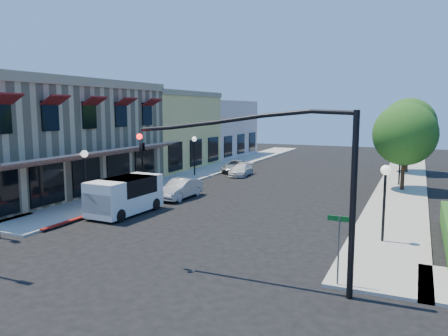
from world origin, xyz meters
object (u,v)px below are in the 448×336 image
at_px(white_van, 124,193).
at_px(parked_car_b, 180,189).
at_px(lamppost_right_far, 401,152).
at_px(street_tree_b, 409,125).
at_px(signal_mast_arm, 287,168).
at_px(parked_car_a, 129,202).
at_px(parked_car_d, 235,166).
at_px(lamppost_left_far, 194,146).
at_px(street_name_sign, 339,239).
at_px(street_tree_a, 405,134).
at_px(parked_car_c, 241,170).
at_px(lamppost_left_near, 85,164).
at_px(lamppost_right_near, 385,184).

height_order(white_van, parked_car_b, white_van).
bearing_deg(white_van, lamppost_right_far, 49.14).
height_order(street_tree_b, signal_mast_arm, street_tree_b).
bearing_deg(parked_car_a, parked_car_d, 99.52).
height_order(street_tree_b, lamppost_left_far, street_tree_b).
relative_size(signal_mast_arm, lamppost_left_far, 2.24).
height_order(lamppost_right_far, parked_car_d, lamppost_right_far).
bearing_deg(white_van, street_name_sign, -23.35).
xyz_separation_m(street_tree_a, lamppost_left_far, (-17.30, 0.00, -1.46)).
height_order(street_name_sign, parked_car_a, street_name_sign).
xyz_separation_m(lamppost_left_far, parked_car_c, (3.70, 2.02, -2.21)).
xyz_separation_m(parked_car_c, parked_car_d, (-1.40, 1.98, 0.04)).
xyz_separation_m(lamppost_right_far, white_van, (-14.00, -16.19, -1.53)).
relative_size(street_name_sign, parked_car_a, 0.78).
xyz_separation_m(lamppost_left_far, parked_car_a, (2.80, -13.57, -2.19)).
relative_size(street_tree_b, parked_car_b, 1.76).
bearing_deg(parked_car_d, lamppost_left_far, -125.95).
distance_m(street_tree_b, white_van, 28.30).
distance_m(signal_mast_arm, lamppost_left_near, 15.82).
height_order(lamppost_right_near, parked_car_a, lamppost_right_near).
bearing_deg(parked_car_b, lamppost_left_near, -124.50).
xyz_separation_m(parked_car_a, parked_car_c, (0.90, 15.59, -0.01)).
xyz_separation_m(lamppost_left_near, parked_car_d, (2.30, 18.00, -2.17)).
bearing_deg(white_van, parked_car_b, 82.29).
relative_size(street_name_sign, white_van, 0.52).
bearing_deg(parked_car_c, signal_mast_arm, -68.94).
bearing_deg(street_name_sign, lamppost_left_far, 128.94).
xyz_separation_m(lamppost_left_far, white_van, (3.00, -14.19, -1.53)).
xyz_separation_m(street_tree_b, lamppost_right_near, (-0.30, -24.00, -1.81)).
relative_size(street_tree_a, lamppost_right_near, 1.82).
relative_size(street_tree_b, parked_car_d, 1.71).
bearing_deg(street_tree_a, parked_car_a, -136.89).
height_order(street_tree_a, street_tree_b, street_tree_b).
xyz_separation_m(lamppost_left_near, parked_car_c, (3.70, 16.02, -2.21)).
bearing_deg(lamppost_left_near, street_tree_a, 38.98).
bearing_deg(street_tree_b, signal_mast_arm, -95.51).
distance_m(street_tree_a, street_tree_b, 10.01).
relative_size(lamppost_right_near, lamppost_right_far, 1.00).
bearing_deg(lamppost_left_far, lamppost_left_near, -90.00).
height_order(parked_car_a, parked_car_b, parked_car_b).
relative_size(signal_mast_arm, street_name_sign, 3.20).
height_order(street_tree_a, lamppost_right_far, street_tree_a).
relative_size(lamppost_left_near, parked_car_c, 0.98).
xyz_separation_m(street_name_sign, lamppost_left_far, (-16.00, 19.80, 1.04)).
bearing_deg(street_tree_b, street_tree_a, -90.00).
bearing_deg(street_name_sign, parked_car_b, 138.72).
bearing_deg(parked_car_c, lamppost_right_near, -54.56).
xyz_separation_m(lamppost_left_near, lamppost_left_far, (0.00, 14.00, 0.00)).
bearing_deg(lamppost_left_far, parked_car_a, -78.32).
relative_size(parked_car_a, parked_car_c, 0.87).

